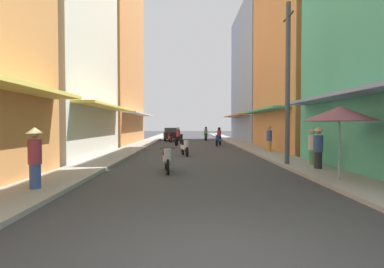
{
  "coord_description": "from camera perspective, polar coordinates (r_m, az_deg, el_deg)",
  "views": [
    {
      "loc": [
        -0.39,
        -3.93,
        1.79
      ],
      "look_at": [
        -0.17,
        12.23,
        1.3
      ],
      "focal_mm": 28.76,
      "sensor_mm": 36.0,
      "label": 1
    }
  ],
  "objects": [
    {
      "name": "sidewalk_left",
      "position": [
        27.7,
        -9.29,
        -1.87
      ],
      "size": [
        1.81,
        62.83,
        0.12
      ],
      "primitive_type": "cube",
      "color": "#9E9991",
      "rests_on": "ground"
    },
    {
      "name": "building_left_far",
      "position": [
        30.82,
        -16.33,
        14.32
      ],
      "size": [
        7.05,
        12.24,
        17.1
      ],
      "color": "#D88C4C",
      "rests_on": "ground"
    },
    {
      "name": "building_right_far",
      "position": [
        35.82,
        13.65,
        10.62
      ],
      "size": [
        7.05,
        13.23,
        14.72
      ],
      "color": "#8CA5CC",
      "rests_on": "ground"
    },
    {
      "name": "motorbike_white",
      "position": [
        17.66,
        -1.33,
        -2.45
      ],
      "size": [
        0.63,
        1.79,
        0.96
      ],
      "color": "black",
      "rests_on": "ground"
    },
    {
      "name": "vendor_umbrella",
      "position": [
        10.37,
        25.72,
        3.42
      ],
      "size": [
        2.18,
        2.18,
        2.36
      ],
      "color": "#99999E",
      "rests_on": "ground"
    },
    {
      "name": "motorbike_maroon",
      "position": [
        31.38,
        -4.07,
        -0.62
      ],
      "size": [
        0.64,
        1.78,
        0.96
      ],
      "color": "black",
      "rests_on": "ground"
    },
    {
      "name": "pedestrian_crossing",
      "position": [
        9.06,
        -27.12,
        -3.66
      ],
      "size": [
        0.44,
        0.44,
        1.73
      ],
      "color": "#334C8C",
      "rests_on": "ground"
    },
    {
      "name": "sidewalk_right",
      "position": [
        27.83,
        9.31,
        -1.86
      ],
      "size": [
        1.81,
        62.83,
        0.12
      ],
      "primitive_type": "cube",
      "color": "#9E9991",
      "rests_on": "ground"
    },
    {
      "name": "motorbike_black",
      "position": [
        26.65,
        -2.44,
        -0.61
      ],
      "size": [
        0.77,
        1.73,
        1.58
      ],
      "color": "black",
      "rests_on": "ground"
    },
    {
      "name": "pedestrian_far",
      "position": [
        12.68,
        22.39,
        -2.15
      ],
      "size": [
        0.44,
        0.44,
        1.71
      ],
      "color": "#262628",
      "rests_on": "ground"
    },
    {
      "name": "building_left_mid",
      "position": [
        19.93,
        -25.76,
        18.03
      ],
      "size": [
        7.05,
        9.36,
        14.9
      ],
      "color": "silver",
      "rests_on": "ground"
    },
    {
      "name": "motorbike_blue",
      "position": [
        26.26,
        4.96,
        -0.65
      ],
      "size": [
        0.76,
        1.74,
        1.58
      ],
      "color": "black",
      "rests_on": "ground"
    },
    {
      "name": "building_right_mid",
      "position": [
        24.38,
        21.28,
        16.71
      ],
      "size": [
        7.05,
        10.84,
        16.29
      ],
      "color": "#D88C4C",
      "rests_on": "ground"
    },
    {
      "name": "utility_pole",
      "position": [
        13.73,
        17.33,
        8.96
      ],
      "size": [
        0.2,
        1.2,
        6.93
      ],
      "color": "#4C4C4F",
      "rests_on": "ground"
    },
    {
      "name": "parked_car",
      "position": [
        35.38,
        -3.86,
        0.02
      ],
      "size": [
        2.16,
        4.25,
        1.45
      ],
      "color": "black",
      "rests_on": "ground"
    },
    {
      "name": "pedestrian_midway",
      "position": [
        13.82,
        21.44,
        -2.5
      ],
      "size": [
        0.34,
        0.34,
        1.61
      ],
      "color": "#598C59",
      "rests_on": "ground"
    },
    {
      "name": "motorbike_silver",
      "position": [
        11.64,
        -4.66,
        -4.64
      ],
      "size": [
        0.55,
        1.81,
        0.96
      ],
      "color": "black",
      "rests_on": "ground"
    },
    {
      "name": "ground_plane",
      "position": [
        27.41,
        0.03,
        -2.02
      ],
      "size": [
        120.63,
        120.63,
        0.0
      ],
      "primitive_type": "plane",
      "color": "#38383A"
    },
    {
      "name": "motorbike_green",
      "position": [
        34.65,
        2.57,
        -0.07
      ],
      "size": [
        0.55,
        1.81,
        1.58
      ],
      "color": "black",
      "rests_on": "ground"
    },
    {
      "name": "pedestrian_foreground",
      "position": [
        19.68,
        14.14,
        -1.07
      ],
      "size": [
        0.34,
        0.34,
        1.7
      ],
      "color": "#BF8C3F",
      "rests_on": "ground"
    }
  ]
}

